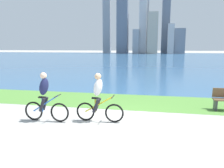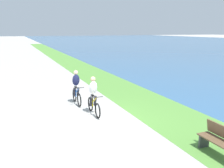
{
  "view_description": "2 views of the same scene",
  "coord_description": "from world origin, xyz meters",
  "views": [
    {
      "loc": [
        1.09,
        -7.0,
        2.56
      ],
      "look_at": [
        -0.48,
        1.0,
        1.18
      ],
      "focal_mm": 35.32,
      "sensor_mm": 36.0,
      "label": 1
    },
    {
      "loc": [
        9.18,
        -3.05,
        3.66
      ],
      "look_at": [
        -1.06,
        1.11,
        1.23
      ],
      "focal_mm": 39.51,
      "sensor_mm": 36.0,
      "label": 2
    }
  ],
  "objects": [
    {
      "name": "cyclist_trailing",
      "position": [
        -2.6,
        -0.19,
        0.84
      ],
      "size": [
        1.65,
        0.52,
        1.71
      ],
      "color": "black",
      "rests_on": "ground"
    },
    {
      "name": "city_skyline_far_shore",
      "position": [
        -4.72,
        83.58,
        9.98
      ],
      "size": [
        33.31,
        10.55,
        26.95
      ],
      "color": "#8C939E",
      "rests_on": "ground"
    },
    {
      "name": "ground_plane",
      "position": [
        0.0,
        0.0,
        0.0
      ],
      "size": [
        300.0,
        300.0,
        0.0
      ],
      "primitive_type": "plane",
      "color": "#B2AFA8"
    },
    {
      "name": "cyclist_lead",
      "position": [
        -0.78,
        0.12,
        0.84
      ],
      "size": [
        1.68,
        0.52,
        1.69
      ],
      "color": "black",
      "rests_on": "ground"
    },
    {
      "name": "grass_strip_bayside",
      "position": [
        0.0,
        3.16,
        0.0
      ],
      "size": [
        120.0,
        3.03,
        0.01
      ],
      "primitive_type": "cube",
      "color": "#59933D",
      "rests_on": "ground"
    },
    {
      "name": "bay_water_surface",
      "position": [
        0.0,
        48.26,
        0.0
      ],
      "size": [
        300.0,
        87.17,
        0.0
      ],
      "primitive_type": "cube",
      "color": "#386693",
      "rests_on": "ground"
    }
  ]
}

